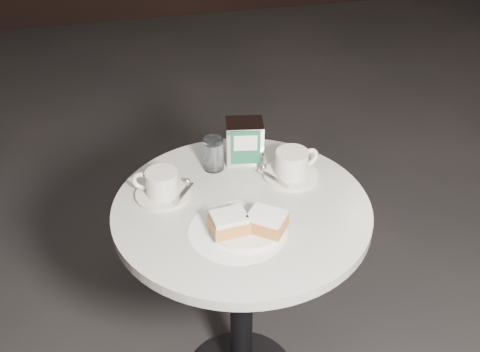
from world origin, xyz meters
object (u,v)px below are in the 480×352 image
at_px(beignet_plate, 247,224).
at_px(water_glass_right, 244,146).
at_px(coffee_cup_left, 162,186).
at_px(napkin_dispenser, 245,141).
at_px(water_glass_left, 213,154).
at_px(coffee_cup_right, 292,166).
at_px(cafe_table, 242,260).

xyz_separation_m(beignet_plate, water_glass_right, (0.07, 0.32, 0.02)).
xyz_separation_m(beignet_plate, coffee_cup_left, (-0.19, 0.20, 0.01)).
bearing_deg(napkin_dispenser, water_glass_left, -155.74).
relative_size(coffee_cup_left, coffee_cup_right, 0.99).
bearing_deg(water_glass_right, beignet_plate, -102.00).
bearing_deg(water_glass_right, napkin_dispenser, 66.06).
bearing_deg(water_glass_left, coffee_cup_right, -23.76).
bearing_deg(napkin_dispenser, cafe_table, -95.60).
xyz_separation_m(beignet_plate, water_glass_left, (-0.03, 0.30, 0.02)).
bearing_deg(beignet_plate, napkin_dispenser, 77.81).
distance_m(water_glass_left, napkin_dispenser, 0.10).
xyz_separation_m(coffee_cup_left, water_glass_right, (0.26, 0.12, 0.01)).
distance_m(beignet_plate, water_glass_right, 0.33).
xyz_separation_m(cafe_table, water_glass_left, (-0.04, 0.20, 0.25)).
xyz_separation_m(coffee_cup_right, water_glass_left, (-0.21, 0.09, 0.01)).
bearing_deg(cafe_table, beignet_plate, -95.36).
bearing_deg(water_glass_right, water_glass_left, -167.87).
distance_m(coffee_cup_right, water_glass_right, 0.16).
bearing_deg(cafe_table, napkin_dispenser, 74.71).
height_order(beignet_plate, coffee_cup_right, coffee_cup_right).
distance_m(cafe_table, napkin_dispenser, 0.35).
distance_m(cafe_table, water_glass_right, 0.33).
xyz_separation_m(coffee_cup_right, water_glass_right, (-0.11, 0.11, 0.01)).
height_order(coffee_cup_left, water_glass_left, water_glass_left).
xyz_separation_m(cafe_table, napkin_dispenser, (0.06, 0.22, 0.26)).
distance_m(water_glass_right, napkin_dispenser, 0.02).
height_order(coffee_cup_right, napkin_dispenser, napkin_dispenser).
bearing_deg(coffee_cup_right, beignet_plate, -146.15).
bearing_deg(coffee_cup_right, napkin_dispenser, 118.18).
bearing_deg(beignet_plate, cafe_table, 84.64).
relative_size(beignet_plate, napkin_dispenser, 1.78).
distance_m(cafe_table, coffee_cup_left, 0.32).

